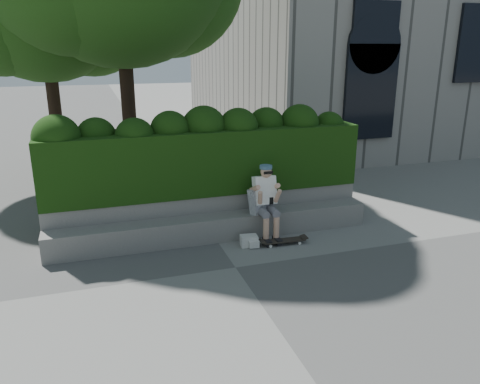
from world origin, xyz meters
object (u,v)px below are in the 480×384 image
object	(u,v)px
person	(266,199)
skateboard	(284,241)
backpack_ground	(249,241)
backpack_plaid	(258,201)

from	to	relation	value
person	skateboard	world-z (taller)	person
skateboard	backpack_ground	xyz separation A→B (m)	(-0.62, 0.13, 0.03)
backpack_ground	backpack_plaid	bearing A→B (deg)	57.99
person	skateboard	distance (m)	0.84
person	backpack_plaid	bearing A→B (deg)	144.83
person	backpack_plaid	xyz separation A→B (m)	(-0.12, 0.08, -0.06)
skateboard	backpack_ground	world-z (taller)	backpack_ground
person	backpack_ground	distance (m)	0.84
skateboard	backpack_plaid	xyz separation A→B (m)	(-0.31, 0.53, 0.62)
person	skateboard	bearing A→B (deg)	-66.81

